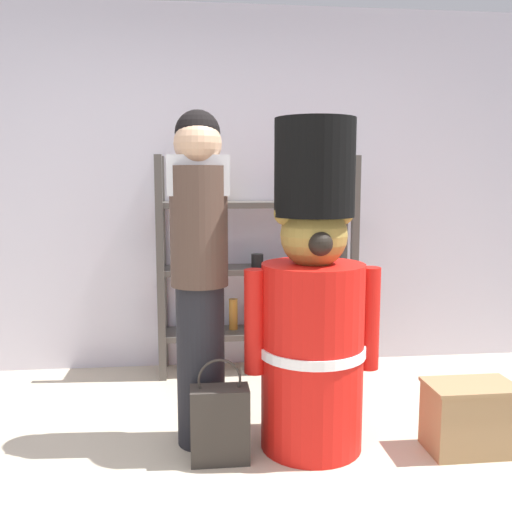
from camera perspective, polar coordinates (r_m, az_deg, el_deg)
name	(u,v)px	position (r m, az deg, el deg)	size (l,w,h in m)	color
back_wall	(207,190)	(4.17, -5.00, 6.63)	(6.40, 0.12, 2.60)	silver
merchandise_shelf	(257,266)	(4.03, 0.09, -1.05)	(1.40, 0.35, 1.54)	#4C4742
teddy_bear_guard	(313,309)	(2.87, 5.77, -5.36)	(0.70, 0.54, 1.68)	red
person_shopper	(199,265)	(2.87, -5.75, -0.95)	(0.31, 0.29, 1.72)	black
shopping_bag	(220,423)	(2.88, -3.68, -16.55)	(0.29, 0.15, 0.52)	#332D28
display_crate	(470,417)	(3.18, 20.84, -15.03)	(0.45, 0.27, 0.36)	#9E7A51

